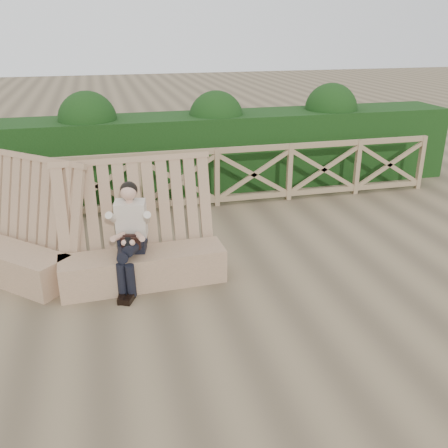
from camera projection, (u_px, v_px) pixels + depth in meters
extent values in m
plane|color=brown|center=(227.00, 304.00, 6.10)|extent=(60.00, 60.00, 0.00)
cube|color=#8E6F51|center=(3.00, 261.00, 6.72)|extent=(1.87, 1.82, 0.45)
cube|color=#8E6F51|center=(13.00, 215.00, 6.72)|extent=(1.84, 1.78, 1.57)
cube|color=#8E6F51|center=(144.00, 268.00, 6.51)|extent=(2.13, 0.58, 0.45)
cube|color=#8E6F51|center=(138.00, 220.00, 6.54)|extent=(2.13, 0.52, 1.57)
cube|color=black|center=(132.00, 243.00, 6.44)|extent=(0.39, 0.32, 0.21)
cube|color=beige|center=(131.00, 218.00, 6.36)|extent=(0.43, 0.35, 0.50)
sphere|color=tan|center=(128.00, 192.00, 6.18)|extent=(0.24, 0.24, 0.20)
sphere|color=black|center=(129.00, 190.00, 6.21)|extent=(0.26, 0.26, 0.22)
cylinder|color=black|center=(123.00, 251.00, 6.26)|extent=(0.23, 0.46, 0.14)
cylinder|color=black|center=(135.00, 246.00, 6.26)|extent=(0.24, 0.47, 0.16)
cylinder|color=black|center=(122.00, 281.00, 6.18)|extent=(0.14, 0.14, 0.45)
cylinder|color=black|center=(131.00, 282.00, 6.17)|extent=(0.14, 0.14, 0.45)
cube|color=black|center=(122.00, 298.00, 6.17)|extent=(0.13, 0.24, 0.08)
cube|color=black|center=(130.00, 299.00, 6.16)|extent=(0.13, 0.24, 0.08)
cube|color=black|center=(131.00, 242.00, 6.25)|extent=(0.27, 0.19, 0.16)
cube|color=black|center=(128.00, 243.00, 6.08)|extent=(0.08, 0.10, 0.12)
cube|color=#896D4F|center=(177.00, 153.00, 8.85)|extent=(10.10, 0.07, 0.10)
cube|color=#896D4F|center=(179.00, 202.00, 9.20)|extent=(10.10, 0.07, 0.10)
cube|color=black|center=(168.00, 154.00, 10.04)|extent=(12.00, 1.20, 1.50)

